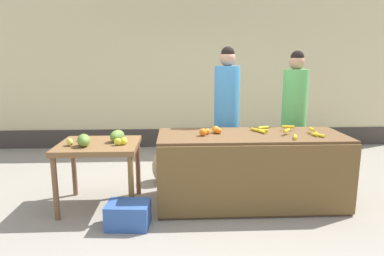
{
  "coord_description": "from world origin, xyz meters",
  "views": [
    {
      "loc": [
        -0.43,
        -3.87,
        1.72
      ],
      "look_at": [
        -0.23,
        0.15,
        0.91
      ],
      "focal_mm": 31.78,
      "sensor_mm": 36.0,
      "label": 1
    }
  ],
  "objects_px": {
    "vendor_woman_green_shirt": "(294,117)",
    "produce_sack": "(163,167)",
    "produce_crate": "(128,215)",
    "vendor_woman_blue_shirt": "(226,117)"
  },
  "relations": [
    {
      "from": "vendor_woman_blue_shirt",
      "to": "vendor_woman_green_shirt",
      "type": "height_order",
      "value": "vendor_woman_blue_shirt"
    },
    {
      "from": "vendor_woman_green_shirt",
      "to": "produce_crate",
      "type": "height_order",
      "value": "vendor_woman_green_shirt"
    },
    {
      "from": "produce_crate",
      "to": "produce_sack",
      "type": "height_order",
      "value": "produce_sack"
    },
    {
      "from": "vendor_woman_blue_shirt",
      "to": "vendor_woman_green_shirt",
      "type": "xyz_separation_m",
      "value": [
        0.96,
        0.08,
        -0.03
      ]
    },
    {
      "from": "vendor_woman_blue_shirt",
      "to": "produce_sack",
      "type": "relative_size",
      "value": 4.19
    },
    {
      "from": "produce_crate",
      "to": "vendor_woman_green_shirt",
      "type": "bearing_deg",
      "value": 30.94
    },
    {
      "from": "vendor_woman_green_shirt",
      "to": "produce_sack",
      "type": "height_order",
      "value": "vendor_woman_green_shirt"
    },
    {
      "from": "vendor_woman_blue_shirt",
      "to": "produce_crate",
      "type": "xyz_separation_m",
      "value": [
        -1.2,
        -1.21,
        -0.83
      ]
    },
    {
      "from": "produce_sack",
      "to": "vendor_woman_blue_shirt",
      "type": "bearing_deg",
      "value": -6.65
    },
    {
      "from": "produce_sack",
      "to": "vendor_woman_green_shirt",
      "type": "bearing_deg",
      "value": -0.56
    }
  ]
}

